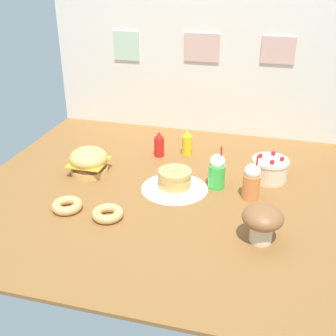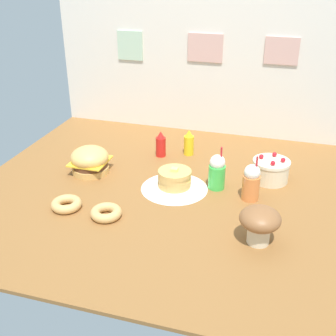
% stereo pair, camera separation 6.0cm
% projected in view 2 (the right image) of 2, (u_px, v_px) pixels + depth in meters
% --- Properties ---
extents(ground_plane, '(2.24, 2.01, 0.02)m').
position_uv_depth(ground_plane, '(163.00, 191.00, 2.58)').
color(ground_plane, brown).
extents(back_wall, '(2.24, 0.04, 1.02)m').
position_uv_depth(back_wall, '(202.00, 66.00, 3.20)').
color(back_wall, silver).
rests_on(back_wall, ground_plane).
extents(doily_mat, '(0.40, 0.40, 0.00)m').
position_uv_depth(doily_mat, '(174.00, 188.00, 2.58)').
color(doily_mat, white).
rests_on(doily_mat, ground_plane).
extents(burger, '(0.24, 0.24, 0.17)m').
position_uv_depth(burger, '(90.00, 160.00, 2.74)').
color(burger, '#DBA859').
rests_on(burger, ground_plane).
extents(pancake_stack, '(0.31, 0.31, 0.13)m').
position_uv_depth(pancake_stack, '(174.00, 180.00, 2.56)').
color(pancake_stack, white).
rests_on(pancake_stack, doily_mat).
extents(layer_cake, '(0.23, 0.23, 0.17)m').
position_uv_depth(layer_cake, '(271.00, 170.00, 2.64)').
color(layer_cake, beige).
rests_on(layer_cake, ground_plane).
extents(ketchup_bottle, '(0.07, 0.07, 0.18)m').
position_uv_depth(ketchup_bottle, '(161.00, 145.00, 2.96)').
color(ketchup_bottle, red).
rests_on(ketchup_bottle, ground_plane).
extents(mustard_bottle, '(0.07, 0.07, 0.18)m').
position_uv_depth(mustard_bottle, '(189.00, 143.00, 2.98)').
color(mustard_bottle, yellow).
rests_on(mustard_bottle, ground_plane).
extents(cream_soda_cup, '(0.10, 0.10, 0.27)m').
position_uv_depth(cream_soda_cup, '(217.00, 172.00, 2.54)').
color(cream_soda_cup, green).
rests_on(cream_soda_cup, ground_plane).
extents(orange_float_cup, '(0.10, 0.10, 0.27)m').
position_uv_depth(orange_float_cup, '(251.00, 182.00, 2.43)').
color(orange_float_cup, orange).
rests_on(orange_float_cup, ground_plane).
extents(donut_pink_glaze, '(0.17, 0.17, 0.05)m').
position_uv_depth(donut_pink_glaze, '(66.00, 204.00, 2.37)').
color(donut_pink_glaze, tan).
rests_on(donut_pink_glaze, ground_plane).
extents(donut_chocolate, '(0.17, 0.17, 0.05)m').
position_uv_depth(donut_chocolate, '(106.00, 212.00, 2.29)').
color(donut_chocolate, tan).
rests_on(donut_chocolate, ground_plane).
extents(mushroom_stool, '(0.20, 0.20, 0.19)m').
position_uv_depth(mushroom_stool, '(260.00, 222.00, 2.05)').
color(mushroom_stool, beige).
rests_on(mushroom_stool, ground_plane).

